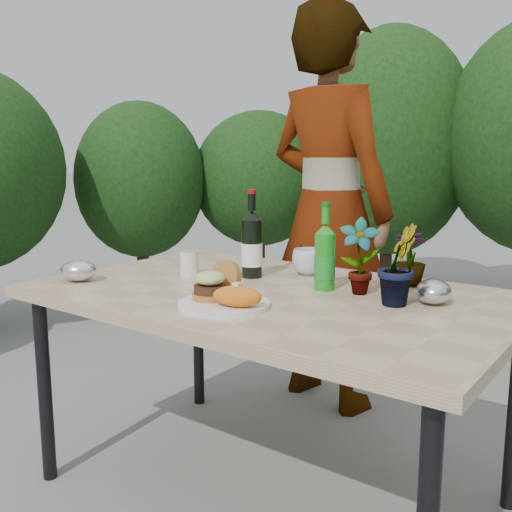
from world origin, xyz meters
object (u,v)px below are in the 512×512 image
Objects in this scene: wine_bottle at (252,245)px; person at (328,210)px; dinner_plate at (224,304)px; patio_table at (270,307)px.

person is at bearing 112.48° from wine_bottle.
dinner_plate is 0.15× the size of person.
wine_bottle is at bearing 105.91° from person.
wine_bottle is 0.17× the size of person.
patio_table is 0.29m from wine_bottle.
person is (-0.25, 0.84, 0.26)m from patio_table.
wine_bottle is (-0.19, 0.40, 0.11)m from dinner_plate.
person reaches higher than dinner_plate.
patio_table is 0.84× the size of person.
dinner_plate is 0.46m from wine_bottle.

